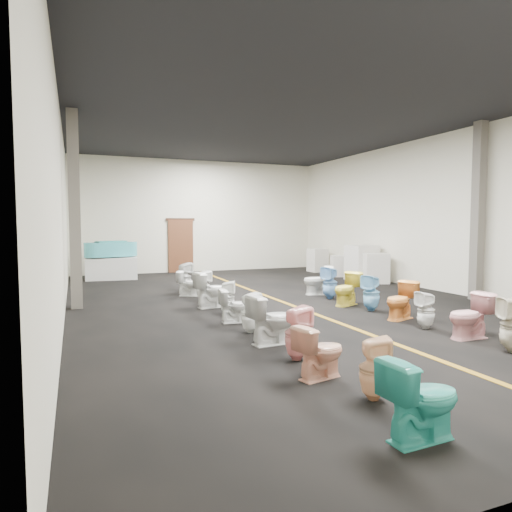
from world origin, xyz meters
The scene contains 35 objects.
floor centered at (0.00, 0.00, 0.00)m, with size 16.00×16.00×0.00m, color black.
ceiling centered at (0.00, 0.00, 4.50)m, with size 16.00×16.00×0.00m, color black.
wall_back centered at (0.00, 8.00, 2.25)m, with size 10.00×10.00×0.00m, color beige.
wall_left centered at (-5.00, 0.00, 2.25)m, with size 16.00×16.00×0.00m, color beige.
wall_right centered at (5.00, 0.00, 2.25)m, with size 16.00×16.00×0.00m, color beige.
aisle_stripe centered at (0.00, 0.00, 0.00)m, with size 0.12×15.60×0.01m, color #895F13.
back_door centered at (-0.80, 7.94, 1.05)m, with size 1.00×0.10×2.10m, color #562D19.
door_frame centered at (-0.80, 7.95, 2.12)m, with size 1.15×0.08×0.10m, color #331C11.
column_left centered at (-4.75, 1.00, 2.25)m, with size 0.25×0.25×4.50m, color #59544C.
column_right centered at (4.75, -1.50, 2.25)m, with size 0.25×0.25×4.50m, color #59544C.
display_table centered at (-3.58, 6.46, 0.38)m, with size 1.71×0.85×0.76m, color silver.
bathtub centered at (-3.58, 6.46, 1.07)m, with size 1.81×0.99×0.55m.
appliance_crate_a centered at (4.40, 2.22, 0.49)m, with size 0.76×0.76×0.98m, color silver.
appliance_crate_b centered at (4.40, 2.98, 0.60)m, with size 0.88×0.88×1.21m, color beige.
appliance_crate_c centered at (4.40, 4.30, 0.38)m, with size 0.67×0.67×0.76m, color silver.
appliance_crate_d centered at (4.40, 6.04, 0.47)m, with size 0.65×0.65×0.93m, color silver.
toilet_left_0 centered at (-1.94, -7.04, 0.38)m, with size 0.42×0.75×0.76m, color teal.
toilet_left_1 centered at (-1.76, -6.10, 0.35)m, with size 0.32×0.32×0.70m, color #F7C294.
toilet_left_2 centered at (-1.95, -5.26, 0.34)m, with size 0.38×0.67×0.68m, color #F3AC8F.
toilet_left_3 centered at (-1.87, -4.47, 0.39)m, with size 0.35×0.35×0.77m, color #F2A4A2.
toilet_left_4 centered at (-1.84, -3.53, 0.40)m, with size 0.45×0.79×0.81m, color silver.
toilet_left_5 centered at (-1.90, -2.68, 0.36)m, with size 0.32×0.33×0.72m, color white.
toilet_left_6 centered at (-1.86, -1.78, 0.33)m, with size 0.37×0.65×0.66m, color white.
toilet_left_7 centered at (-1.74, -0.89, 0.36)m, with size 0.32×0.33×0.71m, color white.
toilet_left_8 centered at (-1.83, -0.05, 0.41)m, with size 0.46×0.81×0.83m, color white.
toilet_left_9 centered at (-1.79, 0.88, 0.38)m, with size 0.35×0.35×0.77m, color white.
toilet_left_10 centered at (-1.91, 1.82, 0.34)m, with size 0.38×0.66×0.67m, color white.
toilet_left_11 centered at (-1.85, 2.67, 0.41)m, with size 0.37×0.38×0.83m, color silver.
toilet_right_3 centered at (1.38, -4.46, 0.39)m, with size 0.43×0.76×0.78m, color #E9A4A7.
toilet_right_4 centered at (1.22, -3.62, 0.35)m, with size 0.31×0.32×0.70m, color white.
toilet_right_5 centered at (1.34, -2.77, 0.39)m, with size 0.43×0.76×0.77m, color orange.
toilet_right_6 centered at (1.33, -1.79, 0.41)m, with size 0.37×0.37×0.81m, color #82C5EB.
toilet_right_7 centered at (1.21, -0.99, 0.39)m, with size 0.44×0.77×0.79m, color yellow.
toilet_right_8 centered at (1.34, -0.02, 0.42)m, with size 0.38×0.39×0.84m, color #82B9EE.
toilet_right_9 centered at (1.40, 0.72, 0.39)m, with size 0.44×0.77×0.79m, color white.
Camera 1 is at (-4.78, -10.17, 1.94)m, focal length 32.00 mm.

